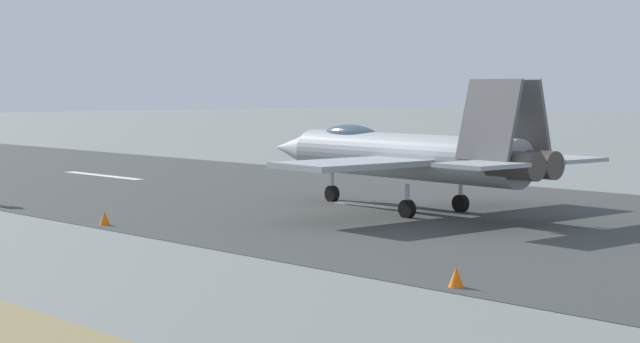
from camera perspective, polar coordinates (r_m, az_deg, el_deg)
The scene contains 5 objects.
ground_plane at distance 44.29m, azimuth 5.15°, elevation -2.20°, with size 400.00×400.00×0.00m, color slate.
runway_strip at distance 44.28m, azimuth 5.17°, elevation -2.19°, with size 240.00×26.00×0.02m.
fighter_jet at distance 43.82m, azimuth 4.72°, elevation 0.96°, with size 17.21×13.97×5.65m.
marker_cone_near at distance 27.14m, azimuth 7.67°, elevation -5.93°, with size 0.44×0.44×0.55m, color orange.
marker_cone_mid at distance 40.05m, azimuth -12.04°, elevation -2.60°, with size 0.44×0.44×0.55m, color orange.
Camera 1 is at (-28.81, 33.24, 5.20)m, focal length 56.85 mm.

